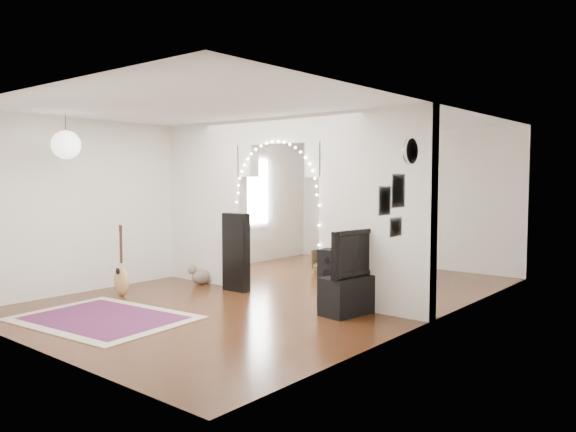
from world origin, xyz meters
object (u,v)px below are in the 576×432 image
Objects in this scene: media_console at (354,294)px; floor_speaker at (332,279)px; dining_table at (350,230)px; dining_chair_left at (378,263)px; acoustic_guitar at (121,270)px; dining_chair_right at (328,261)px; bookcase at (359,227)px.

floor_speaker is at bearing -170.72° from media_console.
dining_chair_left is at bearing -36.99° from dining_table.
dining_table is at bearing 88.97° from acoustic_guitar.
media_console reaches higher than dining_chair_right.
acoustic_guitar is at bearing -148.68° from media_console.
dining_chair_left is at bearing 122.85° from media_console.
media_console is at bearing -84.56° from dining_chair_left.
dining_chair_right is at bearing -71.02° from dining_table.
media_console is 2.02× the size of dining_chair_right.
bookcase reaches higher than dining_chair_right.
dining_chair_right is at bearing -69.34° from bookcase.
media_console is at bearing -7.07° from floor_speaker.
floor_speaker is 2.60m from dining_chair_left.
acoustic_guitar is at bearing -162.58° from floor_speaker.
floor_speaker reaches higher than dining_chair_left.
media_console is 3.12m from dining_chair_right.
dining_chair_left is at bearing 0.73° from dining_chair_right.
acoustic_guitar is at bearing -138.25° from dining_chair_left.
dining_table is 1.45m from dining_chair_right.
bookcase is at bearing 110.00° from floor_speaker.
bookcase is (-2.32, 3.75, 0.49)m from media_console.
acoustic_guitar is 5.22m from bookcase.
floor_speaker reaches higher than dining_table.
media_console is (3.30, 1.37, -0.15)m from acoustic_guitar.
acoustic_guitar is at bearing -96.08° from dining_table.
acoustic_guitar is 1.12× the size of floor_speaker.
floor_speaker is at bearing -92.03° from dining_chair_left.
acoustic_guitar is 0.61× the size of bookcase.
dining_chair_left reaches higher than media_console.
dining_table reaches higher than media_console.
media_console is at bearing -56.97° from dining_chair_right.
acoustic_guitar is at bearing -117.31° from dining_chair_right.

